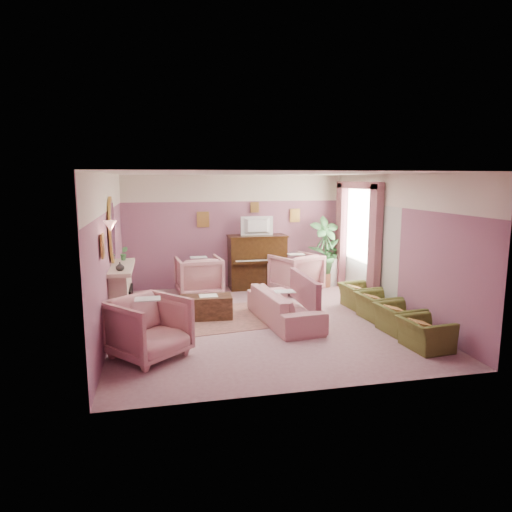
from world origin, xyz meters
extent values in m
cube|color=gray|center=(0.00, 0.00, 0.00)|extent=(5.50, 6.00, 0.01)
cube|color=white|center=(0.00, 0.00, 2.80)|extent=(5.50, 6.00, 0.01)
cube|color=#744D6A|center=(0.00, 3.00, 1.40)|extent=(5.50, 0.02, 2.80)
cube|color=#744D6A|center=(0.00, -3.00, 1.40)|extent=(5.50, 0.02, 2.80)
cube|color=#744D6A|center=(-2.75, 0.00, 1.40)|extent=(0.02, 6.00, 2.80)
cube|color=#744D6A|center=(2.75, 0.00, 1.40)|extent=(0.02, 6.00, 2.80)
cube|color=beige|center=(0.00, 2.99, 2.47)|extent=(5.50, 0.01, 0.65)
cube|color=beige|center=(2.73, 1.30, 1.07)|extent=(0.01, 3.00, 2.15)
cube|color=#C1AE97|center=(-2.59, 0.20, 0.55)|extent=(0.30, 1.40, 1.10)
cube|color=black|center=(-2.49, 0.20, 0.40)|extent=(0.18, 0.72, 0.68)
cube|color=#E13F29|center=(-2.45, 0.20, 0.22)|extent=(0.06, 0.54, 0.10)
cube|color=#C1AE97|center=(-2.56, 0.20, 1.12)|extent=(0.40, 1.55, 0.07)
cube|color=#C1AE97|center=(-2.39, 0.20, 0.01)|extent=(0.55, 1.50, 0.02)
ellipsoid|color=gold|center=(-2.70, 0.20, 1.80)|extent=(0.04, 0.72, 1.20)
ellipsoid|color=silver|center=(-2.67, 0.20, 1.80)|extent=(0.01, 0.60, 1.06)
cone|color=#FFA48E|center=(-2.62, -0.85, 1.98)|extent=(0.20, 0.20, 0.16)
cube|color=black|center=(0.50, 2.68, 0.65)|extent=(1.40, 0.60, 1.30)
cube|color=black|center=(0.50, 2.33, 0.72)|extent=(1.30, 0.12, 0.06)
cube|color=white|center=(0.50, 2.33, 0.76)|extent=(1.20, 0.08, 0.02)
cube|color=black|center=(0.50, 2.68, 1.31)|extent=(1.45, 0.65, 0.04)
imported|color=black|center=(0.50, 2.63, 1.60)|extent=(0.80, 0.12, 0.48)
cube|color=gold|center=(-0.80, 2.96, 1.72)|extent=(0.30, 0.03, 0.38)
cube|color=gold|center=(1.55, 2.96, 1.78)|extent=(0.26, 0.03, 0.34)
cube|color=gold|center=(0.50, 2.96, 2.00)|extent=(0.22, 0.03, 0.26)
cube|color=gold|center=(-2.71, -1.20, 1.72)|extent=(0.03, 0.28, 0.36)
cube|color=beige|center=(2.70, 1.55, 1.70)|extent=(0.03, 1.40, 1.80)
cube|color=#894E59|center=(2.62, 0.63, 1.30)|extent=(0.16, 0.34, 2.60)
cube|color=#894E59|center=(2.62, 2.47, 1.30)|extent=(0.16, 0.34, 2.60)
cube|color=#894E59|center=(2.62, 1.55, 2.56)|extent=(0.16, 2.20, 0.16)
imported|color=#3D7F42|center=(-2.55, 0.75, 1.29)|extent=(0.16, 0.16, 0.28)
imported|color=beige|center=(-2.55, -0.30, 1.23)|extent=(0.16, 0.16, 0.16)
cube|color=#8B5A50|center=(-0.85, 0.32, 0.01)|extent=(2.71, 2.11, 0.01)
cube|color=#412918|center=(-1.03, 0.39, 0.23)|extent=(1.03, 0.55, 0.45)
cube|color=white|center=(-0.98, 0.39, 0.46)|extent=(0.35, 0.28, 0.01)
imported|color=tan|center=(0.40, -0.15, 0.42)|extent=(0.70, 2.10, 0.85)
cube|color=#894E59|center=(0.80, -0.15, 0.60)|extent=(0.11, 1.59, 0.58)
imported|color=tan|center=(-1.00, 2.14, 0.52)|extent=(0.99, 0.99, 1.04)
imported|color=tan|center=(1.32, 2.07, 0.52)|extent=(0.99, 0.99, 1.04)
imported|color=tan|center=(-2.09, -1.40, 0.52)|extent=(0.99, 0.99, 1.04)
imported|color=#535B25|center=(2.23, -1.98, 0.33)|extent=(0.54, 0.77, 0.67)
imported|color=#535B25|center=(2.23, -1.16, 0.33)|extent=(0.54, 0.77, 0.67)
imported|color=#535B25|center=(2.23, -0.34, 0.33)|extent=(0.54, 0.77, 0.67)
imported|color=#535B25|center=(2.23, 0.48, 0.33)|extent=(0.54, 0.77, 0.67)
cylinder|color=silver|center=(2.37, 2.64, 0.35)|extent=(0.52, 0.52, 0.70)
imported|color=#3D7F42|center=(2.37, 2.64, 0.87)|extent=(0.30, 0.30, 0.34)
imported|color=#3D7F42|center=(2.49, 2.54, 0.84)|extent=(0.16, 0.16, 0.28)
cylinder|color=brown|center=(2.19, 2.45, 0.17)|extent=(0.34, 0.34, 0.34)
imported|color=#3D7F42|center=(2.19, 2.45, 1.06)|extent=(0.76, 0.76, 1.44)
camera|label=1|loc=(-1.90, -8.23, 2.70)|focal=32.00mm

